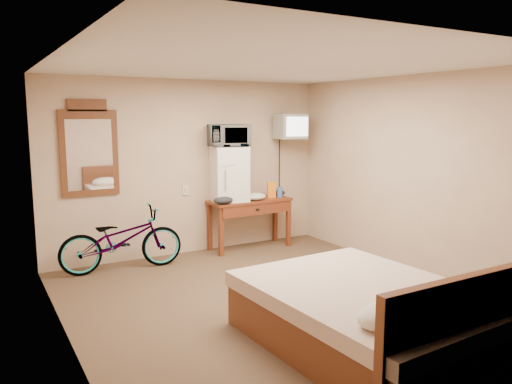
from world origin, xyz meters
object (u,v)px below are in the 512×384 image
desk (251,208)px  crt_television (290,126)px  microwave (229,136)px  bicycle (122,239)px  wall_mirror (89,150)px  mini_fridge (229,174)px  blue_cup (280,192)px  bed (372,316)px

desk → crt_television: 1.40m
desk → microwave: bearing=168.8°
microwave → bicycle: 2.10m
wall_mirror → crt_television: bearing=-4.8°
desk → mini_fridge: mini_fridge is taller
microwave → desk: bearing=1.2°
blue_cup → bicycle: blue_cup is taller
blue_cup → bicycle: (-2.48, -0.09, -0.41)m
mini_fridge → crt_television: bearing=-2.5°
wall_mirror → bed: wall_mirror is taller
crt_television → bicycle: bearing=-177.3°
mini_fridge → crt_television: 1.24m
microwave → blue_cup: 1.21m
blue_cup → wall_mirror: wall_mirror is taller
microwave → bed: size_ratio=0.26×
desk → blue_cup: blue_cup is taller
desk → wall_mirror: wall_mirror is taller
mini_fridge → microwave: 0.56m
mini_fridge → bicycle: bearing=-174.1°
microwave → wall_mirror: 1.94m
crt_television → bicycle: 3.04m
desk → wall_mirror: 2.45m
wall_mirror → bed: bearing=-67.1°
microwave → bed: microwave is taller
microwave → blue_cup: microwave is taller
mini_fridge → microwave: microwave is taller
crt_television → wall_mirror: 2.98m
crt_television → bicycle: size_ratio=0.37×
mini_fridge → wall_mirror: size_ratio=0.64×
wall_mirror → bicycle: size_ratio=0.80×
microwave → bicycle: size_ratio=0.37×
blue_cup → mini_fridge: bearing=174.3°
mini_fridge → wall_mirror: wall_mirror is taller
desk → mini_fridge: size_ratio=1.58×
bicycle → crt_television: bearing=-82.9°
bicycle → mini_fridge: bearing=-79.6°
crt_television → mini_fridge: bearing=177.5°
desk → microwave: (-0.33, 0.06, 1.09)m
blue_cup → bicycle: size_ratio=0.10×
crt_television → microwave: bearing=177.5°
mini_fridge → microwave: (0.00, 0.00, 0.56)m
desk → bed: bearing=-101.9°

